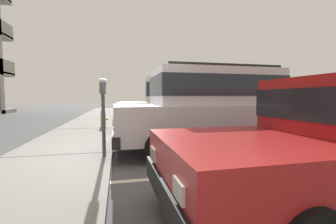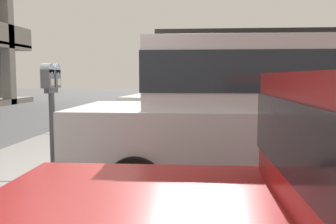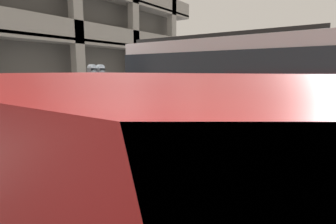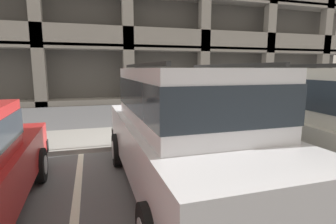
# 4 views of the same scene
# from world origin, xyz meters

# --- Properties ---
(ground_plane) EXTENTS (80.00, 80.00, 0.10)m
(ground_plane) POSITION_xyz_m (0.00, 0.00, -0.05)
(ground_plane) COLOR #565659
(sidewalk) EXTENTS (40.00, 2.20, 0.12)m
(sidewalk) POSITION_xyz_m (0.00, 1.30, 0.06)
(sidewalk) COLOR gray
(sidewalk) RESTS_ON ground_plane
(parking_stall_lines) EXTENTS (11.98, 4.80, 0.01)m
(parking_stall_lines) POSITION_xyz_m (1.48, -1.40, 0.00)
(parking_stall_lines) COLOR silver
(parking_stall_lines) RESTS_ON ground_plane
(silver_suv) EXTENTS (2.06, 4.80, 2.03)m
(silver_suv) POSITION_xyz_m (0.19, -2.22, 1.09)
(silver_suv) COLOR silver
(silver_suv) RESTS_ON ground_plane
(dark_hatchback) EXTENTS (2.31, 4.93, 2.03)m
(dark_hatchback) POSITION_xyz_m (2.81, -2.32, 1.09)
(dark_hatchback) COLOR beige
(dark_hatchback) RESTS_ON ground_plane
(parking_meter_near) EXTENTS (0.35, 0.12, 1.55)m
(parking_meter_near) POSITION_xyz_m (-0.29, 0.35, 1.27)
(parking_meter_near) COLOR #47474C
(parking_meter_near) RESTS_ON sidewalk
(fire_hydrant) EXTENTS (0.30, 0.30, 0.70)m
(fire_hydrant) POSITION_xyz_m (4.34, 0.65, 0.46)
(fire_hydrant) COLOR gold
(fire_hydrant) RESTS_ON sidewalk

